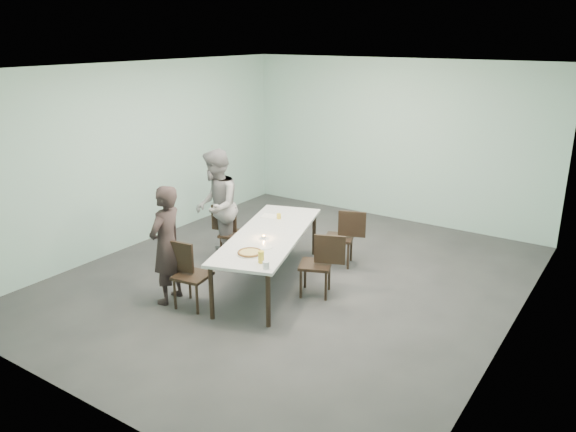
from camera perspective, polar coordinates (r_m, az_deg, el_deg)
The scene contains 16 objects.
ground at distance 8.23m, azimuth 0.36°, elevation -6.46°, with size 7.00×7.00×0.00m, color #333335.
room_shell at distance 7.62m, azimuth 0.39°, elevation 7.53°, with size 6.02×7.02×3.01m.
table at distance 7.88m, azimuth -1.94°, elevation -2.17°, with size 1.66×2.75×0.75m.
chair_near_left at distance 7.42m, azimuth -10.23°, elevation -5.40°, with size 0.64×0.48×0.87m.
chair_far_left at distance 8.81m, azimuth -5.85°, elevation -1.35°, with size 0.65×0.51×0.87m.
chair_near_right at distance 7.60m, azimuth 3.42°, elevation -4.54°, with size 0.65×0.55×0.87m.
chair_far_right at distance 8.61m, azimuth 5.76°, elevation -1.82°, with size 0.65×0.54×0.87m.
diner_near at distance 7.48m, azimuth -12.25°, elevation -2.88°, with size 0.58×0.38×1.59m, color black.
diner_far at distance 8.69m, azimuth -7.30°, elevation 0.97°, with size 0.86×0.67×1.77m, color gray.
pizza at distance 7.15m, azimuth -3.90°, elevation -3.74°, with size 0.34×0.34×0.04m.
side_plate at distance 7.35m, azimuth -2.31°, elevation -3.20°, with size 0.18×0.18×0.01m, color white.
beer_glass at distance 6.86m, azimuth -2.75°, elevation -4.18°, with size 0.08×0.08×0.15m, color yellow.
water_tumbler at distance 6.70m, azimuth -2.24°, elevation -5.00°, with size 0.08×0.08×0.09m, color silver.
tealight at distance 7.67m, azimuth -2.50°, elevation -2.15°, with size 0.06×0.06×0.05m.
amber_tumbler at distance 8.46m, azimuth -0.94°, elevation -0.02°, with size 0.07×0.07×0.08m, color yellow.
menu at distance 8.59m, azimuth -1.69°, elevation -0.01°, with size 0.30×0.22×0.01m, color silver.
Camera 1 is at (4.11, -6.26, 3.43)m, focal length 35.00 mm.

